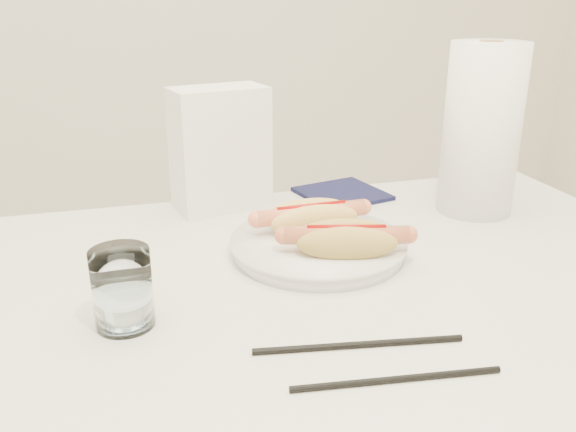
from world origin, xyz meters
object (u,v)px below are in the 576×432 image
object	(u,v)px
plate	(318,247)
hotdog_right	(346,240)
hotdog_left	(311,218)
water_glass	(122,288)
napkin_box	(220,149)
paper_towel_roll	(482,130)
table	(291,340)

from	to	relation	value
plate	hotdog_right	xyz separation A→B (m)	(0.02, -0.05, 0.03)
hotdog_left	water_glass	xyz separation A→B (m)	(-0.27, -0.16, 0.00)
hotdog_left	water_glass	distance (m)	0.32
plate	napkin_box	bearing A→B (deg)	112.28
hotdog_left	water_glass	bearing A→B (deg)	-151.22
hotdog_left	hotdog_right	xyz separation A→B (m)	(0.02, -0.09, 0.00)
plate	hotdog_left	bearing A→B (deg)	87.25
hotdog_left	paper_towel_roll	distance (m)	0.33
hotdog_right	napkin_box	distance (m)	0.32
paper_towel_roll	table	bearing A→B (deg)	-150.66
hotdog_right	paper_towel_roll	bearing A→B (deg)	43.04
plate	hotdog_right	size ratio (longest dim) A/B	1.44
paper_towel_roll	water_glass	bearing A→B (deg)	-158.75
hotdog_left	hotdog_right	bearing A→B (deg)	-80.91
plate	hotdog_right	world-z (taller)	hotdog_right
table	plate	bearing A→B (deg)	57.66
plate	paper_towel_roll	distance (m)	0.35
table	hotdog_right	distance (m)	0.15
table	napkin_box	size ratio (longest dim) A/B	5.85
water_glass	napkin_box	distance (m)	0.40
plate	water_glass	xyz separation A→B (m)	(-0.27, -0.13, 0.04)
hotdog_right	water_glass	xyz separation A→B (m)	(-0.29, -0.07, 0.00)
table	paper_towel_roll	world-z (taller)	paper_towel_roll
hotdog_right	napkin_box	world-z (taller)	napkin_box
water_glass	paper_towel_roll	world-z (taller)	paper_towel_roll
napkin_box	hotdog_left	bearing A→B (deg)	-75.46
table	hotdog_right	size ratio (longest dim) A/B	7.18
hotdog_left	paper_towel_roll	world-z (taller)	paper_towel_roll
water_glass	paper_towel_roll	size ratio (longest dim) A/B	0.33
paper_towel_roll	napkin_box	bearing A→B (deg)	161.91
hotdog_left	hotdog_right	distance (m)	0.09
napkin_box	table	bearing A→B (deg)	-98.26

